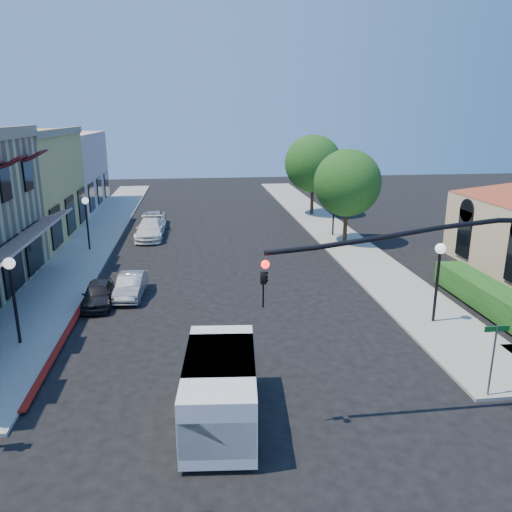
{
  "coord_description": "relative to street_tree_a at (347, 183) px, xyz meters",
  "views": [
    {
      "loc": [
        -1.56,
        -10.8,
        8.73
      ],
      "look_at": [
        1.1,
        10.44,
        2.6
      ],
      "focal_mm": 35.0,
      "sensor_mm": 36.0,
      "label": 1
    }
  ],
  "objects": [
    {
      "name": "ground",
      "position": [
        -8.8,
        -22.0,
        -4.19
      ],
      "size": [
        120.0,
        120.0,
        0.0
      ],
      "primitive_type": "plane",
      "color": "black",
      "rests_on": "ground"
    },
    {
      "name": "sidewalk_left",
      "position": [
        -17.55,
        5.0,
        -4.13
      ],
      "size": [
        3.5,
        50.0,
        0.12
      ],
      "primitive_type": "cube",
      "color": "gray",
      "rests_on": "ground"
    },
    {
      "name": "sidewalk_right",
      "position": [
        -0.05,
        5.0,
        -4.13
      ],
      "size": [
        3.5,
        50.0,
        0.12
      ],
      "primitive_type": "cube",
      "color": "gray",
      "rests_on": "ground"
    },
    {
      "name": "curb_red_strip",
      "position": [
        -15.7,
        -14.0,
        -4.19
      ],
      "size": [
        0.25,
        10.0,
        0.06
      ],
      "primitive_type": "cube",
      "color": "maroon",
      "rests_on": "ground"
    },
    {
      "name": "pink_stucco_building",
      "position": [
        -24.3,
        16.0,
        -0.69
      ],
      "size": [
        10.0,
        12.0,
        7.0
      ],
      "primitive_type": "cube",
      "color": "beige",
      "rests_on": "ground"
    },
    {
      "name": "hedge",
      "position": [
        2.9,
        -13.0,
        -4.19
      ],
      "size": [
        1.4,
        8.0,
        1.1
      ],
      "primitive_type": "cube",
      "color": "#1B4D16",
      "rests_on": "ground"
    },
    {
      "name": "street_tree_a",
      "position": [
        0.0,
        0.0,
        0.0
      ],
      "size": [
        4.56,
        4.56,
        6.48
      ],
      "color": "#302113",
      "rests_on": "ground"
    },
    {
      "name": "street_tree_b",
      "position": [
        0.0,
        10.0,
        0.35
      ],
      "size": [
        4.94,
        4.94,
        7.02
      ],
      "color": "#302113",
      "rests_on": "ground"
    },
    {
      "name": "signal_mast_arm",
      "position": [
        -2.94,
        -20.5,
        -0.11
      ],
      "size": [
        8.01,
        0.39,
        6.0
      ],
      "color": "black",
      "rests_on": "ground"
    },
    {
      "name": "street_name_sign",
      "position": [
        -1.3,
        -19.8,
        -2.5
      ],
      "size": [
        0.8,
        0.06,
        2.5
      ],
      "color": "#595B5E",
      "rests_on": "ground"
    },
    {
      "name": "lamppost_left_near",
      "position": [
        -17.3,
        -14.0,
        -1.46
      ],
      "size": [
        0.44,
        0.44,
        3.57
      ],
      "color": "black",
      "rests_on": "ground"
    },
    {
      "name": "lamppost_left_far",
      "position": [
        -17.3,
        0.0,
        -1.46
      ],
      "size": [
        0.44,
        0.44,
        3.57
      ],
      "color": "black",
      "rests_on": "ground"
    },
    {
      "name": "lamppost_right_near",
      "position": [
        -0.3,
        -14.0,
        -1.46
      ],
      "size": [
        0.44,
        0.44,
        3.57
      ],
      "color": "black",
      "rests_on": "ground"
    },
    {
      "name": "lamppost_right_far",
      "position": [
        -0.3,
        2.0,
        -1.46
      ],
      "size": [
        0.44,
        0.44,
        3.57
      ],
      "color": "black",
      "rests_on": "ground"
    },
    {
      "name": "white_van",
      "position": [
        -9.8,
        -20.05,
        -3.01
      ],
      "size": [
        2.38,
        4.76,
        2.04
      ],
      "color": "silver",
      "rests_on": "ground"
    },
    {
      "name": "parked_car_a",
      "position": [
        -15.0,
        -10.0,
        -3.64
      ],
      "size": [
        1.45,
        3.33,
        1.12
      ],
      "primitive_type": "imported",
      "rotation": [
        0.0,
        0.0,
        0.04
      ],
      "color": "black",
      "rests_on": "ground"
    },
    {
      "name": "parked_car_b",
      "position": [
        -13.6,
        -9.0,
        -3.62
      ],
      "size": [
        1.42,
        3.53,
        1.14
      ],
      "primitive_type": "imported",
      "rotation": [
        0.0,
        0.0,
        -0.06
      ],
      "color": "#929496",
      "rests_on": "ground"
    },
    {
      "name": "parked_car_c",
      "position": [
        -13.6,
        3.0,
        -3.52
      ],
      "size": [
        1.97,
        4.69,
        1.35
      ],
      "primitive_type": "imported",
      "rotation": [
        0.0,
        0.0,
        -0.02
      ],
      "color": "white",
      "rests_on": "ground"
    },
    {
      "name": "parked_car_d",
      "position": [
        -13.6,
        7.03,
        -3.62
      ],
      "size": [
        2.13,
        4.23,
        1.15
      ],
      "primitive_type": "imported",
      "rotation": [
        0.0,
        0.0,
        0.06
      ],
      "color": "#B7B9BD",
      "rests_on": "ground"
    }
  ]
}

